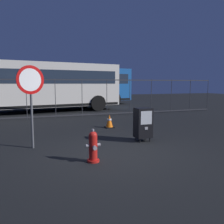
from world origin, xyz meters
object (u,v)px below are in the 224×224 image
newspaper_box_primary (143,123)px  stop_sign (31,89)px  bus_far (67,84)px  traffic_cone (109,121)px  bus_near (34,84)px  fire_hydrant (93,147)px

newspaper_box_primary → stop_sign: (-3.18, 0.33, 1.03)m
stop_sign → bus_far: bus_far is taller
traffic_cone → newspaper_box_primary: bearing=-85.2°
newspaper_box_primary → bus_near: size_ratio=0.09×
bus_near → traffic_cone: bearing=-76.2°
newspaper_box_primary → stop_sign: stop_sign is taller
newspaper_box_primary → bus_near: bearing=107.1°
fire_hydrant → traffic_cone: size_ratio=1.41×
fire_hydrant → traffic_cone: (1.74, 3.80, -0.09)m
fire_hydrant → newspaper_box_primary: 2.37m
newspaper_box_primary → bus_far: size_ratio=0.10×
newspaper_box_primary → bus_far: 12.98m
bus_near → bus_far: same height
traffic_cone → bus_near: bus_near is taller
fire_hydrant → bus_far: bearing=82.6°
stop_sign → bus_near: bearing=87.2°
stop_sign → bus_near: 8.64m
stop_sign → traffic_cone: 3.90m
fire_hydrant → newspaper_box_primary: newspaper_box_primary is taller
bus_far → traffic_cone: bearing=-95.8°
newspaper_box_primary → bus_near: bus_near is taller
stop_sign → traffic_cone: stop_sign is taller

